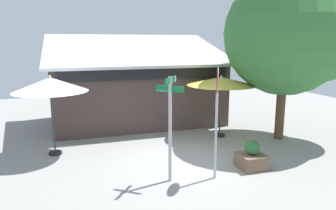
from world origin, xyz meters
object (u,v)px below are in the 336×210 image
at_px(stop_sign, 217,103).
at_px(patio_umbrella_mustard_center, 221,82).
at_px(street_sign_post, 170,119).
at_px(patio_umbrella_ivory_left, 50,85).
at_px(shade_tree, 292,36).
at_px(sidewalk_planter, 252,158).

xyz_separation_m(stop_sign, patio_umbrella_mustard_center, (1.96, 3.54, 0.08)).
height_order(street_sign_post, stop_sign, stop_sign).
bearing_deg(patio_umbrella_ivory_left, street_sign_post, -46.11).
height_order(patio_umbrella_mustard_center, shade_tree, shade_tree).
distance_m(patio_umbrella_ivory_left, patio_umbrella_mustard_center, 6.25).
distance_m(patio_umbrella_mustard_center, shade_tree, 3.05).
relative_size(patio_umbrella_mustard_center, sidewalk_planter, 3.04).
xyz_separation_m(stop_sign, shade_tree, (4.23, 2.47, 1.81)).
bearing_deg(shade_tree, stop_sign, -149.70).
xyz_separation_m(street_sign_post, stop_sign, (1.24, -0.23, 0.41)).
relative_size(patio_umbrella_mustard_center, shade_tree, 0.42).
bearing_deg(street_sign_post, stop_sign, -10.45).
xyz_separation_m(patio_umbrella_ivory_left, sidewalk_planter, (5.65, -3.09, -2.03)).
distance_m(shade_tree, sidewalk_planter, 5.10).
bearing_deg(patio_umbrella_mustard_center, stop_sign, -119.01).
bearing_deg(shade_tree, patio_umbrella_ivory_left, 173.82).
bearing_deg(patio_umbrella_ivory_left, stop_sign, -38.41).
relative_size(stop_sign, patio_umbrella_ivory_left, 1.15).
relative_size(street_sign_post, patio_umbrella_mustard_center, 1.07).
xyz_separation_m(patio_umbrella_mustard_center, shade_tree, (2.27, -1.07, 1.73)).
relative_size(street_sign_post, patio_umbrella_ivory_left, 1.07).
bearing_deg(patio_umbrella_ivory_left, patio_umbrella_mustard_center, 1.34).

